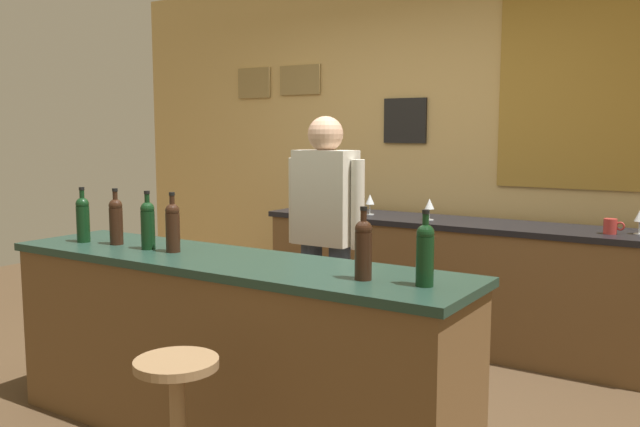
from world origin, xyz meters
TOP-DOWN VIEW (x-y plane):
  - ground_plane at (0.00, 0.00)m, footprint 10.00×10.00m
  - back_wall at (0.03, 2.03)m, footprint 6.00×0.09m
  - bar_counter at (0.00, -0.40)m, footprint 2.52×0.60m
  - side_counter at (0.40, 1.65)m, footprint 2.97×0.56m
  - bartender at (0.00, 0.51)m, footprint 0.52×0.21m
  - bar_stool at (0.36, -1.09)m, footprint 0.32×0.32m
  - wine_bottle_a at (-0.97, -0.47)m, footprint 0.07×0.07m
  - wine_bottle_b at (-0.75, -0.42)m, footprint 0.07×0.07m
  - wine_bottle_c at (-0.50, -0.43)m, footprint 0.07×0.07m
  - wine_bottle_d at (-0.33, -0.42)m, footprint 0.07×0.07m
  - wine_bottle_e at (0.80, -0.45)m, footprint 0.07×0.07m
  - wine_bottle_f at (1.06, -0.42)m, footprint 0.07×0.07m
  - wine_glass_a at (-0.31, 1.62)m, footprint 0.07×0.07m
  - wine_glass_b at (0.20, 1.57)m, footprint 0.07×0.07m
  - wine_glass_c at (1.56, 1.66)m, footprint 0.07×0.07m
  - coffee_mug at (1.41, 1.58)m, footprint 0.12×0.08m

SIDE VIEW (x-z plane):
  - ground_plane at x=0.00m, z-range 0.00..0.00m
  - side_counter at x=0.40m, z-range 0.00..0.90m
  - bar_stool at x=0.36m, z-range 0.12..0.80m
  - bar_counter at x=0.00m, z-range 0.00..0.92m
  - bartender at x=0.00m, z-range 0.13..1.75m
  - coffee_mug at x=1.41m, z-range 0.90..1.00m
  - wine_glass_a at x=-0.31m, z-range 0.93..1.09m
  - wine_glass_b at x=0.20m, z-range 0.93..1.09m
  - wine_glass_c at x=1.56m, z-range 0.93..1.09m
  - wine_bottle_a at x=-0.97m, z-range 0.90..1.21m
  - wine_bottle_b at x=-0.75m, z-range 0.90..1.21m
  - wine_bottle_c at x=-0.50m, z-range 0.90..1.21m
  - wine_bottle_d at x=-0.33m, z-range 0.90..1.21m
  - wine_bottle_e at x=0.80m, z-range 0.90..1.21m
  - wine_bottle_f at x=1.06m, z-range 0.90..1.21m
  - back_wall at x=0.03m, z-range 0.02..2.82m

